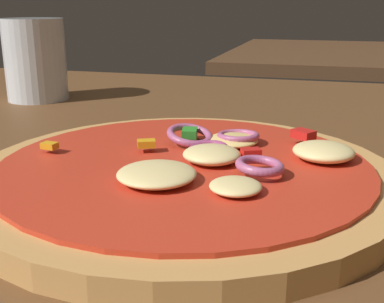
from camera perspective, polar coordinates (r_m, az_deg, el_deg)
name	(u,v)px	position (r m, az deg, el deg)	size (l,w,h in m)	color
dining_table	(192,209)	(0.34, 0.02, -6.73)	(1.35, 1.03, 0.03)	brown
pizza	(187,174)	(0.34, -0.55, -2.60)	(0.29, 0.29, 0.03)	tan
beer_glass	(36,65)	(0.67, -17.73, 9.59)	(0.08, 0.08, 0.10)	silver
background_table	(367,57)	(1.35, 19.68, 10.37)	(0.69, 0.67, 0.03)	#4C301C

